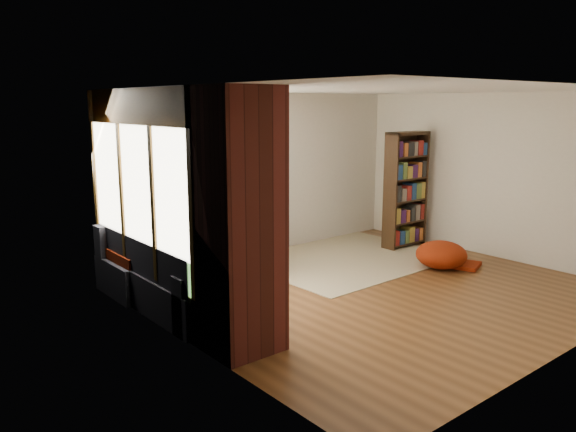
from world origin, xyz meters
TOP-DOWN VIEW (x-y plane):
  - floor at (0.00, 0.00)m, footprint 5.50×5.50m
  - ceiling at (0.00, 0.00)m, footprint 5.50×5.50m
  - wall_back at (0.00, 2.50)m, footprint 5.50×0.04m
  - wall_left at (-2.75, 0.00)m, footprint 0.04×5.00m
  - wall_right at (2.75, 0.00)m, footprint 0.04×5.00m
  - windows_back at (-1.20, 2.47)m, footprint 2.82×0.10m
  - windows_left at (-2.72, 1.20)m, footprint 0.10×2.62m
  - roller_blind at (-2.69, 2.03)m, footprint 0.03×0.72m
  - brick_chimney at (-2.40, -0.35)m, footprint 0.70×0.70m
  - sectional_sofa at (-1.95, 1.70)m, footprint 2.20×2.20m
  - area_rug at (0.80, 1.30)m, footprint 3.11×2.40m
  - bookshelf at (2.14, 1.26)m, footprint 0.84×0.28m
  - pouf at (1.53, 0.06)m, footprint 0.79×0.79m
  - dog_tan at (-1.81, 1.82)m, footprint 1.04×0.88m
  - dog_brindle at (-1.99, 1.29)m, footprint 0.53×0.84m
  - throw_pillows at (-1.86, 1.75)m, footprint 1.98×1.68m

SIDE VIEW (x-z plane):
  - floor at x=0.00m, z-range 0.00..0.00m
  - area_rug at x=0.80m, z-range 0.00..0.01m
  - pouf at x=1.53m, z-range 0.01..0.42m
  - sectional_sofa at x=-1.95m, z-range -0.10..0.70m
  - dog_brindle at x=-1.99m, z-range 0.54..0.99m
  - throw_pillows at x=-1.86m, z-range 0.57..1.02m
  - dog_tan at x=-1.81m, z-range 0.54..1.05m
  - bookshelf at x=2.14m, z-range 0.00..1.97m
  - wall_back at x=0.00m, z-range 0.00..2.60m
  - wall_left at x=-2.75m, z-range 0.00..2.60m
  - wall_right at x=2.75m, z-range 0.00..2.60m
  - brick_chimney at x=-2.40m, z-range 0.00..2.60m
  - windows_back at x=-1.20m, z-range 0.40..2.30m
  - windows_left at x=-2.72m, z-range 0.40..2.30m
  - roller_blind at x=-2.69m, z-range 1.30..2.20m
  - ceiling at x=0.00m, z-range 2.60..2.60m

